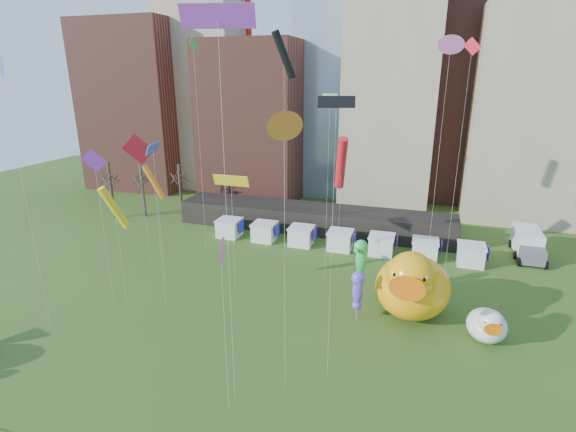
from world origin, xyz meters
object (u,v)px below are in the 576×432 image
(big_duck, at_px, (412,285))
(box_truck, at_px, (528,243))
(seahorse_purple, at_px, (358,287))
(seahorse_green, at_px, (361,256))
(small_duck, at_px, (487,325))

(big_duck, relative_size, box_truck, 1.26)
(seahorse_purple, xyz_separation_m, box_truck, (17.09, 20.59, -1.68))
(big_duck, height_order, box_truck, big_duck)
(seahorse_green, height_order, seahorse_purple, seahorse_green)
(big_duck, bearing_deg, small_duck, -13.46)
(seahorse_purple, height_order, box_truck, seahorse_purple)
(box_truck, bearing_deg, big_duck, -124.24)
(big_duck, xyz_separation_m, small_duck, (6.06, -2.03, -1.65))
(big_duck, distance_m, seahorse_green, 5.28)
(big_duck, bearing_deg, seahorse_purple, -148.67)
(box_truck, bearing_deg, seahorse_green, -135.99)
(small_duck, relative_size, seahorse_green, 0.70)
(small_duck, distance_m, seahorse_green, 11.88)
(small_duck, xyz_separation_m, seahorse_purple, (-10.50, -0.15, 1.76))
(seahorse_green, bearing_deg, box_truck, 63.41)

